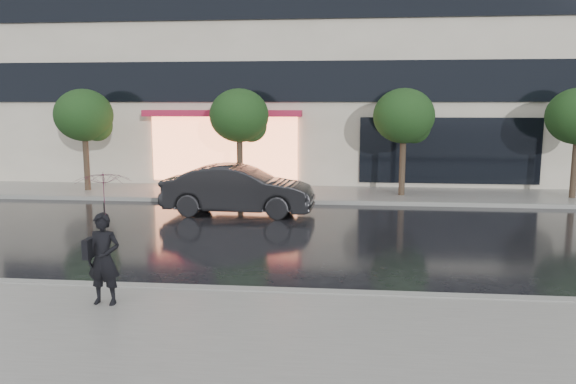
# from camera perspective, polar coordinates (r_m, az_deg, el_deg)

# --- Properties ---
(ground) EXTENTS (120.00, 120.00, 0.00)m
(ground) POSITION_cam_1_polar(r_m,az_deg,el_deg) (11.21, 0.94, -8.92)
(ground) COLOR black
(ground) RESTS_ON ground
(sidewalk_near) EXTENTS (60.00, 4.50, 0.12)m
(sidewalk_near) POSITION_cam_1_polar(r_m,az_deg,el_deg) (8.17, -1.04, -15.53)
(sidewalk_near) COLOR slate
(sidewalk_near) RESTS_ON ground
(sidewalk_far) EXTENTS (60.00, 3.50, 0.12)m
(sidewalk_far) POSITION_cam_1_polar(r_m,az_deg,el_deg) (21.17, 3.27, -0.21)
(sidewalk_far) COLOR slate
(sidewalk_far) RESTS_ON ground
(curb_near) EXTENTS (60.00, 0.25, 0.14)m
(curb_near) POSITION_cam_1_polar(r_m,az_deg,el_deg) (10.24, 0.46, -10.27)
(curb_near) COLOR gray
(curb_near) RESTS_ON ground
(curb_far) EXTENTS (60.00, 0.25, 0.14)m
(curb_far) POSITION_cam_1_polar(r_m,az_deg,el_deg) (19.44, 3.04, -1.01)
(curb_far) COLOR gray
(curb_far) RESTS_ON ground
(tree_far_west) EXTENTS (2.20, 2.20, 3.99)m
(tree_far_west) POSITION_cam_1_polar(r_m,az_deg,el_deg) (22.88, -19.85, 7.16)
(tree_far_west) COLOR #33261C
(tree_far_west) RESTS_ON ground
(tree_mid_west) EXTENTS (2.20, 2.20, 3.99)m
(tree_mid_west) POSITION_cam_1_polar(r_m,az_deg,el_deg) (21.01, -4.79, 7.55)
(tree_mid_west) COLOR #33261C
(tree_mid_west) RESTS_ON ground
(tree_mid_east) EXTENTS (2.20, 2.20, 3.99)m
(tree_mid_east) POSITION_cam_1_polar(r_m,az_deg,el_deg) (20.78, 11.84, 7.37)
(tree_mid_east) COLOR #33261C
(tree_mid_east) RESTS_ON ground
(parked_car) EXTENTS (4.74, 1.82, 1.54)m
(parked_car) POSITION_cam_1_polar(r_m,az_deg,el_deg) (17.61, -5.05, 0.23)
(parked_car) COLOR black
(parked_car) RESTS_ON ground
(pedestrian_with_umbrella) EXTENTS (0.94, 0.96, 2.23)m
(pedestrian_with_umbrella) POSITION_cam_1_polar(r_m,az_deg,el_deg) (9.69, -18.24, -2.42)
(pedestrian_with_umbrella) COLOR black
(pedestrian_with_umbrella) RESTS_ON sidewalk_near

